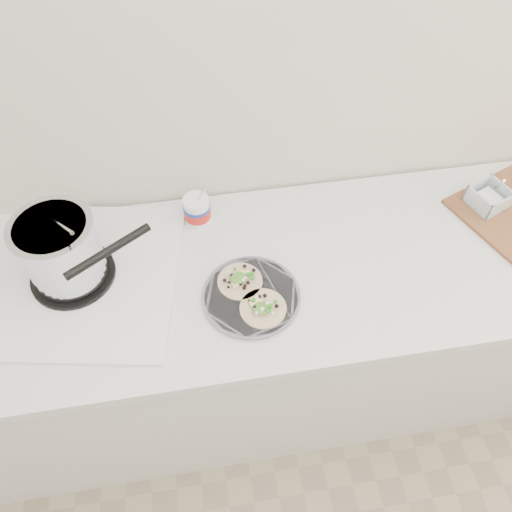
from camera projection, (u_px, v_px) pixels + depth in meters
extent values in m
cube|color=beige|center=(244.00, 90.00, 1.34)|extent=(3.50, 0.05, 2.60)
cube|color=silver|center=(260.00, 340.00, 1.86)|extent=(2.40, 0.62, 0.86)
cube|color=silver|center=(262.00, 275.00, 1.49)|extent=(2.44, 0.66, 0.04)
cube|color=silver|center=(75.00, 277.00, 1.45)|extent=(0.68, 0.64, 0.01)
cylinder|color=black|center=(73.00, 274.00, 1.44)|extent=(0.24, 0.24, 0.01)
torus|color=black|center=(72.00, 271.00, 1.42)|extent=(0.21, 0.21, 0.02)
cylinder|color=silver|center=(60.00, 249.00, 1.34)|extent=(0.21, 0.21, 0.19)
cylinder|color=slate|center=(251.00, 296.00, 1.41)|extent=(0.26, 0.26, 0.01)
cylinder|color=slate|center=(251.00, 295.00, 1.40)|extent=(0.28, 0.28, 0.00)
cylinder|color=white|center=(197.00, 210.00, 1.55)|extent=(0.08, 0.08, 0.10)
cylinder|color=red|center=(197.00, 211.00, 1.55)|extent=(0.08, 0.08, 0.04)
cylinder|color=#192D99|center=(197.00, 207.00, 1.54)|extent=(0.08, 0.08, 0.01)
cube|color=white|center=(487.00, 200.00, 1.60)|extent=(0.07, 0.07, 0.03)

